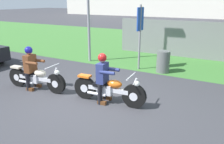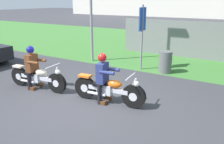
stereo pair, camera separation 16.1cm
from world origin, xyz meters
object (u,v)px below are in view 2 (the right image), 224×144
Objects in this scene: rider_lead at (103,74)px; trash_can at (165,62)px; rider_follow at (32,64)px; motorcycle_follow at (37,77)px; sign_banner at (142,28)px; motorcycle_lead at (108,89)px.

trash_can is (0.61, 3.55, -0.39)m from rider_lead.
rider_lead is 2.54m from rider_follow.
rider_lead reaches higher than rider_follow.
rider_follow is (-2.53, -0.26, -0.01)m from rider_lead.
sign_banner reaches higher than motorcycle_follow.
rider_lead is at bearing -99.79° from trash_can.
rider_lead is 1.01× the size of rider_follow.
trash_can is at bearing 46.63° from motorcycle_follow.
motorcycle_follow is 2.54× the size of trash_can.
trash_can is 1.64m from sign_banner.
rider_follow reaches higher than motorcycle_follow.
rider_lead is 3.62m from sign_banner.
rider_lead is 0.54× the size of sign_banner.
trash_can is at bearing 3.97° from sign_banner.
rider_lead is at bearing 179.19° from motorcycle_lead.
sign_banner reaches higher than motorcycle_lead.
rider_follow is at bearing 179.16° from motorcycle_follow.
motorcycle_lead is 0.98× the size of motorcycle_follow.
rider_follow is (-0.17, -0.01, 0.43)m from motorcycle_follow.
rider_follow is at bearing -129.45° from trash_can.
rider_follow is 4.96m from trash_can.
sign_banner is at bearing 54.96° from rider_follow.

